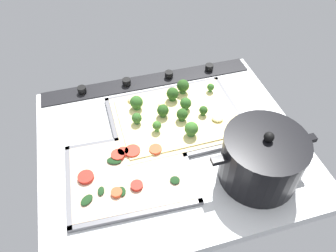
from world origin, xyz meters
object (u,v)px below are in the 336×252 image
at_px(broccoli_pizza, 175,115).
at_px(baking_tray_back, 130,174).
at_px(veggie_pizza_back, 129,172).
at_px(baking_tray_front, 176,120).
at_px(cooking_pot, 262,159).

height_order(broccoli_pizza, baking_tray_back, broccoli_pizza).
xyz_separation_m(broccoli_pizza, veggie_pizza_back, (0.17, 0.16, -0.01)).
bearing_deg(baking_tray_front, baking_tray_back, 42.26).
height_order(baking_tray_back, veggie_pizza_back, veggie_pizza_back).
bearing_deg(broccoli_pizza, baking_tray_back, 43.79).
bearing_deg(baking_tray_front, broccoli_pizza, -75.70).
distance_m(baking_tray_front, broccoli_pizza, 0.02).
xyz_separation_m(baking_tray_front, veggie_pizza_back, (0.18, 0.16, 0.01)).
height_order(broccoli_pizza, cooking_pot, cooking_pot).
xyz_separation_m(baking_tray_front, cooking_pot, (-0.14, 0.25, 0.07)).
bearing_deg(baking_tray_back, veggie_pizza_back, -50.64).
bearing_deg(baking_tray_back, cooking_pot, 164.08).
xyz_separation_m(broccoli_pizza, baking_tray_back, (0.17, 0.17, -0.02)).
xyz_separation_m(baking_tray_back, veggie_pizza_back, (0.00, -0.00, 0.01)).
bearing_deg(veggie_pizza_back, broccoli_pizza, -137.04).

